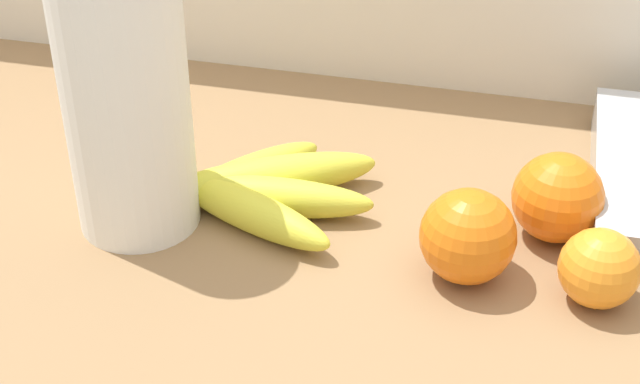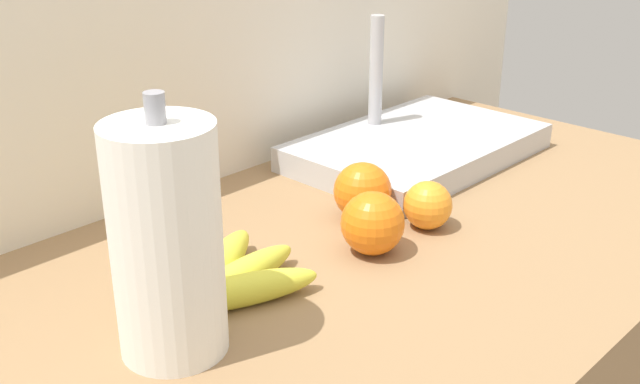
{
  "view_description": "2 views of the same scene",
  "coord_description": "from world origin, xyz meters",
  "px_view_note": "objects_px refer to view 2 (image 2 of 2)",
  "views": [
    {
      "loc": [
        0.11,
        -0.68,
        1.42
      ],
      "look_at": [
        -0.06,
        0.03,
        0.93
      ],
      "focal_mm": 53.67,
      "sensor_mm": 36.0,
      "label": 1
    },
    {
      "loc": [
        -0.61,
        -0.58,
        1.36
      ],
      "look_at": [
        0.01,
        0.02,
        0.99
      ],
      "focal_mm": 42.9,
      "sensor_mm": 36.0,
      "label": 2
    }
  ],
  "objects_px": {
    "orange_front": "(373,223)",
    "sink_basin": "(416,145)",
    "paper_towel_roll": "(167,242)",
    "orange_center": "(363,191)",
    "orange_far_right": "(428,205)",
    "banana_bunch": "(222,280)"
  },
  "relations": [
    {
      "from": "orange_front",
      "to": "orange_center",
      "type": "relative_size",
      "value": 1.0
    },
    {
      "from": "orange_center",
      "to": "paper_towel_roll",
      "type": "distance_m",
      "value": 0.39
    },
    {
      "from": "orange_far_right",
      "to": "orange_center",
      "type": "height_order",
      "value": "orange_center"
    },
    {
      "from": "banana_bunch",
      "to": "paper_towel_roll",
      "type": "relative_size",
      "value": 0.78
    },
    {
      "from": "orange_front",
      "to": "sink_basin",
      "type": "height_order",
      "value": "sink_basin"
    },
    {
      "from": "banana_bunch",
      "to": "orange_far_right",
      "type": "relative_size",
      "value": 3.15
    },
    {
      "from": "orange_far_right",
      "to": "paper_towel_roll",
      "type": "distance_m",
      "value": 0.43
    },
    {
      "from": "sink_basin",
      "to": "orange_front",
      "type": "bearing_deg",
      "value": -152.0
    },
    {
      "from": "orange_front",
      "to": "sink_basin",
      "type": "xyz_separation_m",
      "value": [
        0.32,
        0.17,
        -0.02
      ]
    },
    {
      "from": "banana_bunch",
      "to": "orange_far_right",
      "type": "height_order",
      "value": "orange_far_right"
    },
    {
      "from": "banana_bunch",
      "to": "paper_towel_roll",
      "type": "xyz_separation_m",
      "value": [
        -0.1,
        -0.05,
        0.1
      ]
    },
    {
      "from": "orange_center",
      "to": "sink_basin",
      "type": "distance_m",
      "value": 0.27
    },
    {
      "from": "orange_front",
      "to": "paper_towel_roll",
      "type": "xyz_separation_m",
      "value": [
        -0.31,
        0.01,
        0.08
      ]
    },
    {
      "from": "banana_bunch",
      "to": "orange_far_right",
      "type": "bearing_deg",
      "value": -11.86
    },
    {
      "from": "orange_far_right",
      "to": "paper_towel_roll",
      "type": "relative_size",
      "value": 0.25
    },
    {
      "from": "paper_towel_roll",
      "to": "orange_center",
      "type": "bearing_deg",
      "value": 10.18
    },
    {
      "from": "banana_bunch",
      "to": "sink_basin",
      "type": "distance_m",
      "value": 0.54
    },
    {
      "from": "orange_center",
      "to": "sink_basin",
      "type": "bearing_deg",
      "value": 20.25
    },
    {
      "from": "orange_far_right",
      "to": "orange_center",
      "type": "xyz_separation_m",
      "value": [
        -0.04,
        0.09,
        0.01
      ]
    },
    {
      "from": "orange_center",
      "to": "paper_towel_roll",
      "type": "relative_size",
      "value": 0.3
    },
    {
      "from": "orange_far_right",
      "to": "sink_basin",
      "type": "bearing_deg",
      "value": 40.22
    },
    {
      "from": "orange_center",
      "to": "orange_front",
      "type": "bearing_deg",
      "value": -132.4
    }
  ]
}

